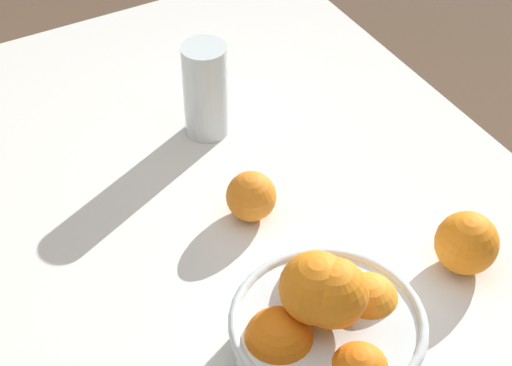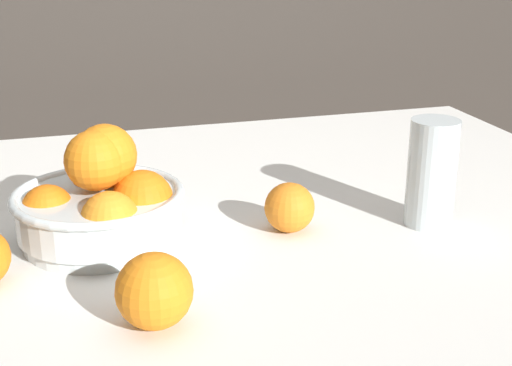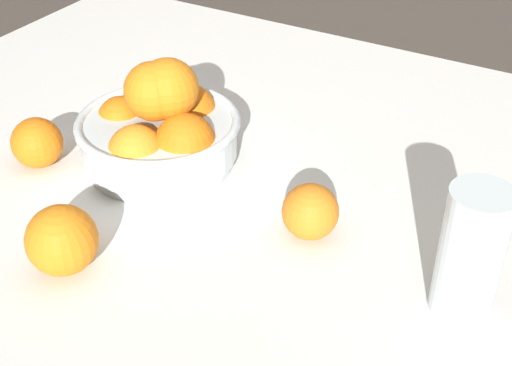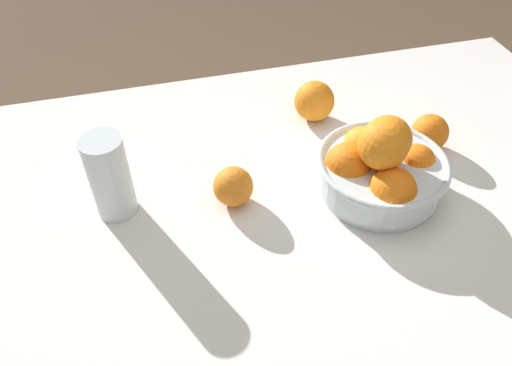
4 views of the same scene
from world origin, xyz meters
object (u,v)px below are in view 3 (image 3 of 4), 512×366
object	(u,v)px
fruit_bowl	(161,129)
juice_glass	(469,260)
orange_loose_near_bowl	(310,212)
orange_loose_front	(62,240)
orange_loose_aside	(37,143)

from	to	relation	value
fruit_bowl	juice_glass	bearing A→B (deg)	-9.04
fruit_bowl	orange_loose_near_bowl	bearing A→B (deg)	-9.17
orange_loose_front	orange_loose_aside	bearing A→B (deg)	141.01
orange_loose_front	orange_loose_aside	distance (m)	0.23
orange_loose_front	orange_loose_aside	world-z (taller)	orange_loose_front
fruit_bowl	juice_glass	distance (m)	0.45
orange_loose_near_bowl	orange_loose_aside	distance (m)	0.40
fruit_bowl	orange_loose_near_bowl	xyz separation A→B (m)	(0.25, -0.04, -0.02)
fruit_bowl	juice_glass	size ratio (longest dim) A/B	1.49
juice_glass	orange_loose_aside	size ratio (longest dim) A/B	2.14
fruit_bowl	orange_loose_aside	xyz separation A→B (m)	(-0.15, -0.09, -0.02)
fruit_bowl	orange_loose_aside	bearing A→B (deg)	-149.49
fruit_bowl	orange_loose_front	world-z (taller)	fruit_bowl
juice_glass	orange_loose_front	bearing A→B (deg)	-158.27
orange_loose_near_bowl	orange_loose_aside	size ratio (longest dim) A/B	0.98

